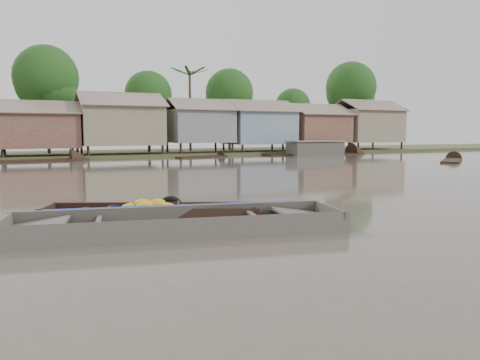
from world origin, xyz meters
name	(u,v)px	position (x,y,z in m)	size (l,w,h in m)	color
ground	(238,217)	(0.00, 0.00, 0.00)	(120.00, 120.00, 0.00)	#50493D
riverbank	(122,121)	(3.03, 31.86, 3.07)	(120.00, 12.47, 10.22)	#384723
banana_boat	(149,215)	(-2.15, 0.56, 0.13)	(5.30, 3.21, 0.76)	black
viewer_boat	(180,229)	(-1.87, -1.06, 0.05)	(7.39, 3.19, 0.58)	#45413A
distant_boats	(275,154)	(14.46, 24.33, 0.22)	(34.76, 15.49, 1.38)	black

